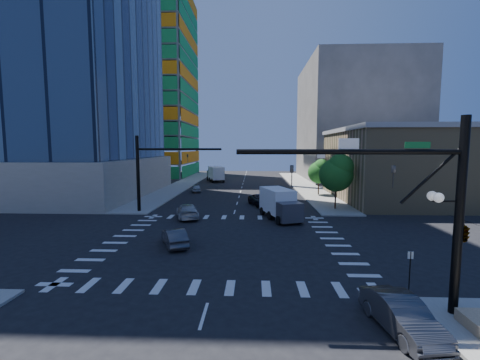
{
  "coord_description": "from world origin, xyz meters",
  "views": [
    {
      "loc": [
        2.27,
        -26.02,
        7.74
      ],
      "look_at": [
        0.83,
        8.0,
        4.29
      ],
      "focal_mm": 24.0,
      "sensor_mm": 36.0,
      "label": 1
    }
  ],
  "objects": [
    {
      "name": "car_sb_mid",
      "position": [
        -7.76,
        29.21,
        0.65
      ],
      "size": [
        2.32,
        4.04,
        1.29
      ],
      "primitive_type": "imported",
      "rotation": [
        0.0,
        0.0,
        3.36
      ],
      "color": "#A7AAAE",
      "rests_on": "ground"
    },
    {
      "name": "road_markings",
      "position": [
        0.0,
        0.0,
        0.01
      ],
      "size": [
        20.0,
        20.0,
        0.01
      ],
      "primitive_type": "cube",
      "color": "silver",
      "rests_on": "ground"
    },
    {
      "name": "construction_building",
      "position": [
        -27.41,
        61.93,
        24.61
      ],
      "size": [
        25.16,
        34.5,
        70.6
      ],
      "color": "gray",
      "rests_on": "ground"
    },
    {
      "name": "sidewalk_nw",
      "position": [
        -12.5,
        40.0,
        0.07
      ],
      "size": [
        5.0,
        60.0,
        0.15
      ],
      "primitive_type": "cube",
      "color": "gray",
      "rests_on": "ground"
    },
    {
      "name": "box_truck_near",
      "position": [
        5.21,
        8.2,
        1.43
      ],
      "size": [
        4.39,
        6.67,
        3.23
      ],
      "rotation": [
        0.0,
        0.0,
        0.31
      ],
      "color": "black",
      "rests_on": "ground"
    },
    {
      "name": "commercial_building",
      "position": [
        25.0,
        22.0,
        5.31
      ],
      "size": [
        20.5,
        22.5,
        10.6
      ],
      "color": "#938155",
      "rests_on": "ground"
    },
    {
      "name": "tree_north",
      "position": [
        12.93,
        25.9,
        3.99
      ],
      "size": [
        3.54,
        3.52,
        5.78
      ],
      "color": "#382316",
      "rests_on": "sidewalk_ne"
    },
    {
      "name": "car_sb_near",
      "position": [
        -5.03,
        8.52,
        0.77
      ],
      "size": [
        3.63,
        5.73,
        1.55
      ],
      "primitive_type": "imported",
      "rotation": [
        0.0,
        0.0,
        3.44
      ],
      "color": "#B6B6B6",
      "rests_on": "ground"
    },
    {
      "name": "bg_building_ne",
      "position": [
        27.0,
        55.0,
        14.0
      ],
      "size": [
        24.0,
        30.0,
        28.0
      ],
      "primitive_type": "cube",
      "color": "#5D5853",
      "rests_on": "ground"
    },
    {
      "name": "tree_south",
      "position": [
        12.63,
        13.9,
        4.69
      ],
      "size": [
        4.16,
        4.16,
        6.82
      ],
      "color": "#382316",
      "rests_on": "sidewalk_ne"
    },
    {
      "name": "ground",
      "position": [
        0.0,
        0.0,
        0.0
      ],
      "size": [
        160.0,
        160.0,
        0.0
      ],
      "primitive_type": "plane",
      "color": "black",
      "rests_on": "ground"
    },
    {
      "name": "box_truck_far",
      "position": [
        -6.52,
        46.79,
        1.53
      ],
      "size": [
        4.84,
        7.16,
        3.46
      ],
      "rotation": [
        0.0,
        0.0,
        3.48
      ],
      "color": "black",
      "rests_on": "ground"
    },
    {
      "name": "signal_mast_se",
      "position": [
        10.6,
        -11.5,
        5.01
      ],
      "size": [
        10.51,
        2.48,
        9.0
      ],
      "color": "black",
      "rests_on": "sidewalk_se"
    },
    {
      "name": "sidewalk_ne",
      "position": [
        12.5,
        40.0,
        0.07
      ],
      "size": [
        5.0,
        60.0,
        0.15
      ],
      "primitive_type": "cube",
      "color": "gray",
      "rests_on": "ground"
    },
    {
      "name": "car_nb_right",
      "position": [
        8.5,
        -12.95,
        0.75
      ],
      "size": [
        2.26,
        4.71,
        1.49
      ],
      "primitive_type": "imported",
      "rotation": [
        0.0,
        0.0,
        0.16
      ],
      "color": "#444448",
      "rests_on": "ground"
    },
    {
      "name": "signal_mast_nw",
      "position": [
        -10.0,
        11.5,
        5.49
      ],
      "size": [
        10.2,
        0.4,
        9.0
      ],
      "color": "black",
      "rests_on": "sidewalk_nw"
    },
    {
      "name": "car_nb_far",
      "position": [
        3.36,
        16.44,
        0.74
      ],
      "size": [
        4.0,
        5.85,
        1.49
      ],
      "primitive_type": "imported",
      "rotation": [
        0.0,
        0.0,
        0.32
      ],
      "color": "black",
      "rests_on": "ground"
    },
    {
      "name": "car_sb_cross",
      "position": [
        -3.94,
        -1.57,
        0.69
      ],
      "size": [
        3.09,
        4.44,
        1.39
      ],
      "primitive_type": "imported",
      "rotation": [
        0.0,
        0.0,
        3.57
      ],
      "color": "#46464A",
      "rests_on": "ground"
    },
    {
      "name": "no_parking_sign",
      "position": [
        10.7,
        -9.0,
        1.38
      ],
      "size": [
        0.3,
        0.06,
        2.2
      ],
      "color": "black",
      "rests_on": "ground"
    }
  ]
}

